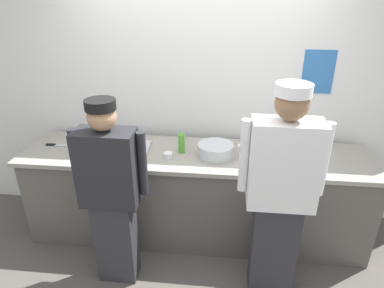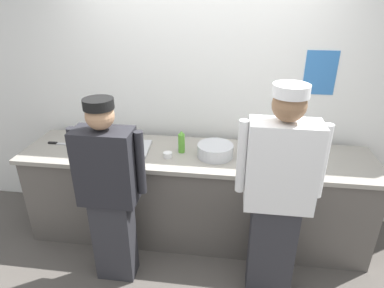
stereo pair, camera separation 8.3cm
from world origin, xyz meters
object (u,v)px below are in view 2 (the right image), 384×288
at_px(mixing_bowl_steel, 215,150).
at_px(sheet_tray, 126,148).
at_px(squeeze_bottle_primary, 181,142).
at_px(ramekin_green_sauce, 168,155).
at_px(ramekin_yellow_sauce, 243,148).
at_px(chef_center, 278,193).
at_px(plate_stack_front, 85,144).
at_px(chefs_knife, 59,143).
at_px(chef_near_left, 109,191).

bearing_deg(mixing_bowl_steel, sheet_tray, 178.38).
relative_size(mixing_bowl_steel, squeeze_bottle_primary, 1.51).
xyz_separation_m(sheet_tray, ramekin_green_sauce, (0.42, -0.10, 0.01)).
bearing_deg(ramekin_yellow_sauce, sheet_tray, -173.01).
relative_size(chef_center, plate_stack_front, 8.74).
distance_m(squeeze_bottle_primary, ramekin_yellow_sauce, 0.59).
distance_m(plate_stack_front, ramekin_yellow_sauce, 1.50).
xyz_separation_m(plate_stack_front, ramekin_yellow_sauce, (1.49, 0.16, -0.02)).
bearing_deg(squeeze_bottle_primary, chefs_knife, 179.32).
bearing_deg(chef_near_left, ramekin_green_sauce, 54.70).
xyz_separation_m(chef_near_left, mixing_bowl_steel, (0.79, 0.60, 0.11)).
relative_size(mixing_bowl_steel, ramekin_green_sauce, 4.04).
xyz_separation_m(mixing_bowl_steel, squeeze_bottle_primary, (-0.32, 0.04, 0.05)).
distance_m(chef_center, mixing_bowl_steel, 0.77).
relative_size(chef_near_left, chef_center, 0.92).
bearing_deg(ramekin_green_sauce, chef_center, -28.80).
bearing_deg(chef_center, chef_near_left, -179.59).
relative_size(chef_near_left, plate_stack_front, 8.02).
bearing_deg(ramekin_green_sauce, ramekin_yellow_sauce, 19.36).
bearing_deg(mixing_bowl_steel, ramekin_yellow_sauce, 32.08).
relative_size(chef_center, squeeze_bottle_primary, 8.19).
height_order(chef_near_left, sheet_tray, chef_near_left).
relative_size(chef_near_left, ramekin_yellow_sauce, 16.50).
xyz_separation_m(chef_center, mixing_bowl_steel, (-0.50, 0.59, 0.03)).
relative_size(plate_stack_front, chefs_knife, 0.73).
bearing_deg(chefs_knife, mixing_bowl_steel, -2.11).
relative_size(ramekin_yellow_sauce, chefs_knife, 0.36).
height_order(sheet_tray, ramekin_green_sauce, ramekin_green_sauce).
height_order(chef_center, ramekin_green_sauce, chef_center).
xyz_separation_m(chef_near_left, chefs_knife, (-0.75, 0.65, 0.06)).
height_order(squeeze_bottle_primary, ramekin_yellow_sauce, squeeze_bottle_primary).
bearing_deg(chef_center, sheet_tray, 155.56).
bearing_deg(chef_center, ramekin_yellow_sauce, 108.52).
xyz_separation_m(plate_stack_front, mixing_bowl_steel, (1.24, 0.00, 0.01)).
relative_size(chef_center, ramekin_yellow_sauce, 18.00).
xyz_separation_m(chef_near_left, ramekin_yellow_sauce, (1.04, 0.76, 0.08)).
relative_size(chef_center, sheet_tray, 4.06).
bearing_deg(mixing_bowl_steel, ramekin_green_sauce, -169.41).
relative_size(mixing_bowl_steel, ramekin_yellow_sauce, 3.33).
bearing_deg(ramekin_yellow_sauce, mixing_bowl_steel, -147.92).
relative_size(chef_center, mixing_bowl_steel, 5.41).
xyz_separation_m(squeeze_bottle_primary, ramekin_yellow_sauce, (0.57, 0.12, -0.08)).
height_order(mixing_bowl_steel, ramekin_yellow_sauce, mixing_bowl_steel).
bearing_deg(chefs_knife, chef_near_left, -41.24).
height_order(plate_stack_front, chefs_knife, plate_stack_front).
height_order(chef_center, squeeze_bottle_primary, chef_center).
xyz_separation_m(chef_near_left, plate_stack_front, (-0.45, 0.59, 0.10)).
bearing_deg(ramekin_yellow_sauce, ramekin_green_sauce, -160.64).
distance_m(chef_near_left, chef_center, 1.30).
distance_m(chef_center, chefs_knife, 2.14).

